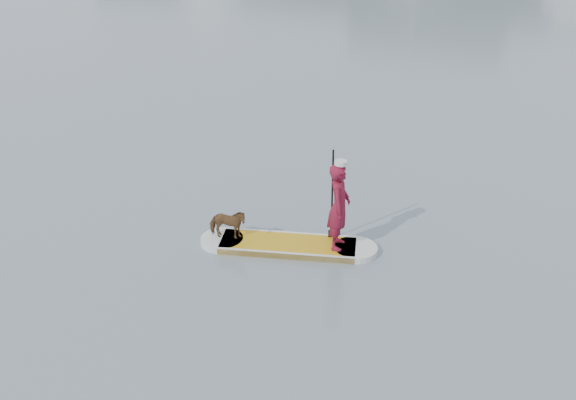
% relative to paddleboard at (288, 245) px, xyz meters
% --- Properties ---
extents(ground, '(140.00, 140.00, 0.00)m').
position_rel_paddleboard_xyz_m(ground, '(1.35, -3.05, -0.06)').
color(ground, slate).
rests_on(ground, ground).
extents(paddleboard, '(3.20, 1.51, 0.12)m').
position_rel_paddleboard_xyz_m(paddleboard, '(0.00, 0.00, 0.00)').
color(paddleboard, gold).
rests_on(paddleboard, ground).
extents(paddler, '(0.51, 0.66, 1.63)m').
position_rel_paddleboard_xyz_m(paddler, '(0.88, 0.26, 0.87)').
color(paddler, maroon).
rests_on(paddler, paddleboard).
extents(white_cap, '(0.22, 0.22, 0.07)m').
position_rel_paddleboard_xyz_m(white_cap, '(0.88, 0.26, 1.72)').
color(white_cap, silver).
rests_on(white_cap, paddler).
extents(dog, '(0.78, 0.51, 0.60)m').
position_rel_paddleboard_xyz_m(dog, '(-1.08, -0.32, 0.36)').
color(dog, '#55321D').
rests_on(dog, paddleboard).
extents(paddle, '(0.12, 0.30, 2.00)m').
position_rel_paddleboard_xyz_m(paddle, '(0.65, 0.50, 0.74)').
color(paddle, black).
rests_on(paddle, ground).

